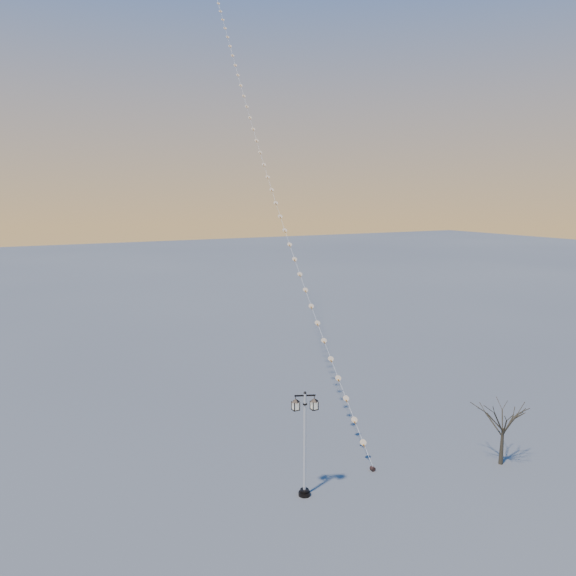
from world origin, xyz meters
TOP-DOWN VIEW (x-y plane):
  - ground at (0.00, 0.00)m, footprint 300.00×300.00m
  - street_lamp at (-3.47, 1.05)m, footprint 1.23×0.77m
  - bare_tree at (7.12, -1.08)m, footprint 2.18×2.18m
  - kite_train at (4.30, 21.47)m, footprint 7.71×40.66m

SIDE VIEW (x-z plane):
  - ground at x=0.00m, z-range 0.00..0.00m
  - bare_tree at x=7.12m, z-range 0.70..4.31m
  - street_lamp at x=-3.47m, z-range 0.27..5.37m
  - kite_train at x=4.30m, z-range -0.07..36.09m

